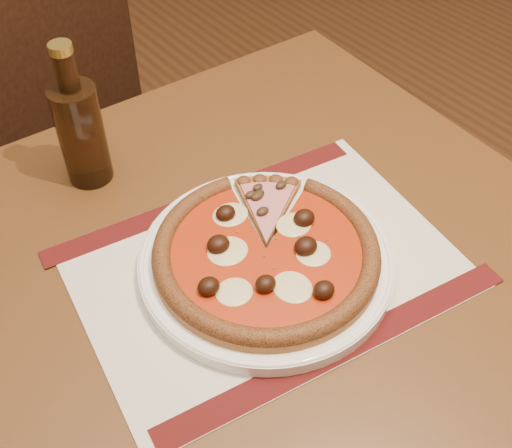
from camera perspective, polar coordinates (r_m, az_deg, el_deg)
The scene contains 7 objects.
table at distance 0.91m, azimuth 0.78°, elevation -6.49°, with size 0.84×0.84×0.75m.
chair_far at distance 1.49m, azimuth -18.67°, elevation 7.72°, with size 0.54×0.54×0.88m.
placemat at distance 0.81m, azimuth 0.89°, elevation -3.83°, with size 0.46×0.33×0.00m, color beige.
plate at distance 0.80m, azimuth 0.90°, elevation -3.37°, with size 0.32×0.32×0.02m, color white.
pizza at distance 0.79m, azimuth 0.92°, elevation -2.45°, with size 0.28×0.28×0.04m.
ham_slice at distance 0.85m, azimuth 1.30°, elevation 2.09°, with size 0.11×0.12×0.02m.
bottle at distance 0.91m, azimuth -15.34°, elevation 8.10°, with size 0.06×0.06×0.21m.
Camera 1 is at (-0.48, -1.22, 1.37)m, focal length 45.00 mm.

